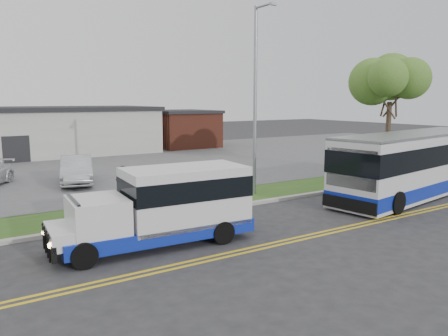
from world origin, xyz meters
TOP-DOWN VIEW (x-y plane):
  - ground at (0.00, 0.00)m, footprint 140.00×140.00m
  - lane_line_north at (0.00, -3.85)m, footprint 70.00×0.12m
  - lane_line_south at (0.00, -4.15)m, footprint 70.00×0.12m
  - curb at (0.00, 1.10)m, footprint 80.00×0.30m
  - verge at (0.00, 2.90)m, footprint 80.00×3.30m
  - parking_lot at (0.00, 17.00)m, footprint 80.00×25.00m
  - commercial_building at (-6.00, 27.00)m, footprint 25.40×10.40m
  - brick_wing at (10.50, 26.00)m, footprint 6.30×7.30m
  - tree_east at (14.00, 3.00)m, footprint 5.20×5.20m
  - streetlight_near at (3.00, 2.73)m, footprint 0.35×1.53m
  - shuttle_bus at (-4.17, -1.84)m, footprint 7.04×2.68m
  - transit_bus at (9.95, -1.80)m, footprint 12.22×4.48m
  - pedestrian at (-3.73, 3.96)m, footprint 0.73×0.51m
  - parked_car_a at (-4.19, 10.65)m, footprint 2.86×5.21m
  - grocery_bag_left at (-4.03, 3.71)m, footprint 0.32×0.32m
  - grocery_bag_right at (-3.43, 4.21)m, footprint 0.32×0.32m

SIDE VIEW (x-z plane):
  - ground at x=0.00m, z-range 0.00..0.00m
  - lane_line_north at x=0.00m, z-range 0.00..0.01m
  - lane_line_south at x=0.00m, z-range 0.00..0.01m
  - verge at x=0.00m, z-range 0.00..0.10m
  - parking_lot at x=0.00m, z-range 0.00..0.10m
  - curb at x=0.00m, z-range 0.00..0.15m
  - grocery_bag_left at x=-4.03m, z-range 0.10..0.42m
  - grocery_bag_right at x=-3.43m, z-range 0.10..0.42m
  - parked_car_a at x=-4.19m, z-range 0.10..1.73m
  - pedestrian at x=-3.73m, z-range 0.10..1.98m
  - shuttle_bus at x=-4.17m, z-range 0.09..2.74m
  - transit_bus at x=9.95m, z-range 0.02..3.34m
  - brick_wing at x=10.50m, z-range 0.01..3.91m
  - commercial_building at x=-6.00m, z-range 0.01..4.36m
  - streetlight_near at x=3.00m, z-range 0.48..9.98m
  - tree_east at x=14.00m, z-range 2.04..10.37m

